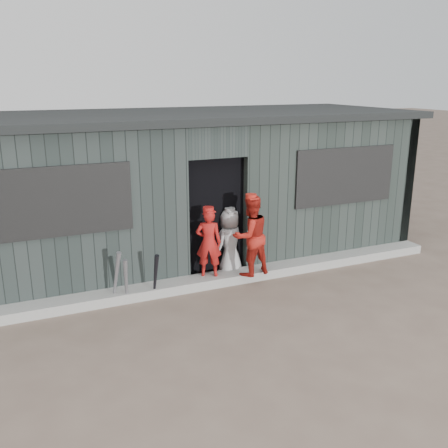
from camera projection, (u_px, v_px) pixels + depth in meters
name	position (u px, v px, depth m)	size (l,w,h in m)	color
ground	(279.00, 333.00, 6.50)	(80.00, 80.00, 0.00)	brown
curb	(224.00, 278.00, 8.08)	(8.00, 0.36, 0.15)	gray
bat_left	(116.00, 277.00, 7.22)	(0.07, 0.07, 0.85)	gray
bat_mid	(126.00, 281.00, 7.25)	(0.07, 0.07, 0.71)	gray
bat_right	(155.00, 276.00, 7.40)	(0.07, 0.07, 0.74)	black
player_red_left	(209.00, 243.00, 7.85)	(0.40, 0.27, 1.11)	#A61714
player_red_right	(250.00, 236.00, 7.88)	(0.63, 0.49, 1.30)	#9F1B13
player_grey_back	(230.00, 243.00, 8.26)	(0.56, 0.36, 1.14)	#A8A8A8
dugout	(187.00, 186.00, 9.22)	(8.30, 3.30, 2.62)	black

